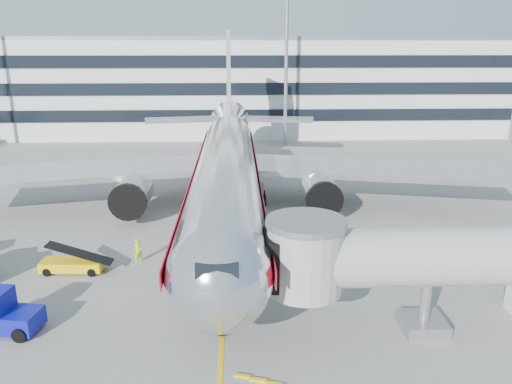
{
  "coord_description": "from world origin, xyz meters",
  "views": [
    {
      "loc": [
        0.87,
        -30.67,
        14.38
      ],
      "look_at": [
        2.24,
        4.41,
        4.0
      ],
      "focal_mm": 35.0,
      "sensor_mm": 36.0,
      "label": 1
    }
  ],
  "objects_px": {
    "main_jet": "(227,166)",
    "baggage_tug": "(6,314)",
    "belt_loader": "(73,264)",
    "ramp_worker": "(138,251)"
  },
  "relations": [
    {
      "from": "main_jet",
      "to": "baggage_tug",
      "type": "bearing_deg",
      "value": -120.56
    },
    {
      "from": "main_jet",
      "to": "belt_loader",
      "type": "distance_m",
      "value": 15.96
    },
    {
      "from": "belt_loader",
      "to": "baggage_tug",
      "type": "relative_size",
      "value": 1.29
    },
    {
      "from": "belt_loader",
      "to": "baggage_tug",
      "type": "height_order",
      "value": "baggage_tug"
    },
    {
      "from": "main_jet",
      "to": "belt_loader",
      "type": "bearing_deg",
      "value": -130.14
    },
    {
      "from": "belt_loader",
      "to": "ramp_worker",
      "type": "xyz_separation_m",
      "value": [
        4.06,
        1.26,
        0.3
      ]
    },
    {
      "from": "main_jet",
      "to": "baggage_tug",
      "type": "height_order",
      "value": "main_jet"
    },
    {
      "from": "baggage_tug",
      "to": "ramp_worker",
      "type": "xyz_separation_m",
      "value": [
        5.24,
        8.35,
        -0.13
      ]
    },
    {
      "from": "belt_loader",
      "to": "ramp_worker",
      "type": "relative_size",
      "value": 2.44
    },
    {
      "from": "main_jet",
      "to": "ramp_worker",
      "type": "height_order",
      "value": "main_jet"
    }
  ]
}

